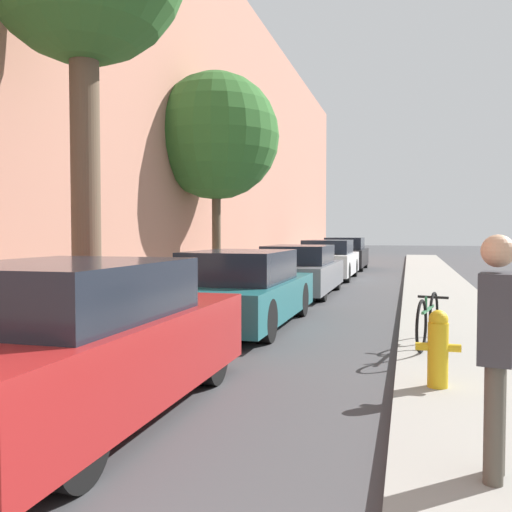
{
  "coord_description": "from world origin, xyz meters",
  "views": [
    {
      "loc": [
        2.03,
        0.64,
        1.73
      ],
      "look_at": [
        -0.65,
        10.46,
        1.29
      ],
      "focal_mm": 39.27,
      "sensor_mm": 36.0,
      "label": 1
    }
  ],
  "objects_px": {
    "parked_car_red": "(75,343)",
    "parked_car_teal": "(243,290)",
    "fire_hydrant": "(438,347)",
    "pedestrian": "(496,341)",
    "parked_car_black": "(345,254)",
    "parked_car_white": "(329,260)",
    "street_tree_far": "(216,137)",
    "parked_car_grey": "(300,271)",
    "bicycle": "(428,320)"
  },
  "relations": [
    {
      "from": "parked_car_grey",
      "to": "parked_car_red",
      "type": "bearing_deg",
      "value": -90.51
    },
    {
      "from": "parked_car_red",
      "to": "parked_car_grey",
      "type": "distance_m",
      "value": 10.67
    },
    {
      "from": "parked_car_grey",
      "to": "parked_car_white",
      "type": "xyz_separation_m",
      "value": [
        0.05,
        5.36,
        0.04
      ]
    },
    {
      "from": "parked_car_black",
      "to": "bicycle",
      "type": "relative_size",
      "value": 2.41
    },
    {
      "from": "parked_car_teal",
      "to": "parked_car_white",
      "type": "height_order",
      "value": "parked_car_white"
    },
    {
      "from": "fire_hydrant",
      "to": "bicycle",
      "type": "height_order",
      "value": "fire_hydrant"
    },
    {
      "from": "parked_car_teal",
      "to": "street_tree_far",
      "type": "bearing_deg",
      "value": 114.59
    },
    {
      "from": "parked_car_red",
      "to": "bicycle",
      "type": "relative_size",
      "value": 2.5
    },
    {
      "from": "parked_car_grey",
      "to": "street_tree_far",
      "type": "relative_size",
      "value": 0.78
    },
    {
      "from": "parked_car_teal",
      "to": "street_tree_far",
      "type": "height_order",
      "value": "street_tree_far"
    },
    {
      "from": "parked_car_red",
      "to": "parked_car_black",
      "type": "distance_m",
      "value": 21.53
    },
    {
      "from": "parked_car_teal",
      "to": "parked_car_grey",
      "type": "distance_m",
      "value": 5.42
    },
    {
      "from": "fire_hydrant",
      "to": "pedestrian",
      "type": "xyz_separation_m",
      "value": [
        0.25,
        -2.17,
        0.49
      ]
    },
    {
      "from": "pedestrian",
      "to": "bicycle",
      "type": "distance_m",
      "value": 4.39
    },
    {
      "from": "parked_car_teal",
      "to": "parked_car_white",
      "type": "relative_size",
      "value": 1.04
    },
    {
      "from": "street_tree_far",
      "to": "pedestrian",
      "type": "height_order",
      "value": "street_tree_far"
    },
    {
      "from": "parked_car_red",
      "to": "fire_hydrant",
      "type": "xyz_separation_m",
      "value": [
        3.29,
        1.5,
        -0.16
      ]
    },
    {
      "from": "fire_hydrant",
      "to": "pedestrian",
      "type": "relative_size",
      "value": 0.51
    },
    {
      "from": "street_tree_far",
      "to": "fire_hydrant",
      "type": "xyz_separation_m",
      "value": [
        5.4,
        -8.5,
        -3.8
      ]
    },
    {
      "from": "parked_car_grey",
      "to": "parked_car_black",
      "type": "bearing_deg",
      "value": 89.69
    },
    {
      "from": "parked_car_black",
      "to": "pedestrian",
      "type": "xyz_separation_m",
      "value": [
        3.39,
        -22.2,
        0.32
      ]
    },
    {
      "from": "parked_car_red",
      "to": "bicycle",
      "type": "xyz_separation_m",
      "value": [
        3.26,
        3.68,
        -0.21
      ]
    },
    {
      "from": "parked_car_teal",
      "to": "pedestrian",
      "type": "relative_size",
      "value": 2.91
    },
    {
      "from": "parked_car_black",
      "to": "pedestrian",
      "type": "distance_m",
      "value": 22.46
    },
    {
      "from": "parked_car_teal",
      "to": "street_tree_far",
      "type": "xyz_separation_m",
      "value": [
        -2.17,
        4.74,
        3.67
      ]
    },
    {
      "from": "parked_car_red",
      "to": "parked_car_teal",
      "type": "height_order",
      "value": "parked_car_red"
    },
    {
      "from": "parked_car_white",
      "to": "bicycle",
      "type": "bearing_deg",
      "value": -75.83
    },
    {
      "from": "parked_car_white",
      "to": "parked_car_black",
      "type": "xyz_separation_m",
      "value": [
        0.01,
        5.5,
        0.01
      ]
    },
    {
      "from": "parked_car_white",
      "to": "bicycle",
      "type": "distance_m",
      "value": 12.74
    },
    {
      "from": "parked_car_teal",
      "to": "bicycle",
      "type": "bearing_deg",
      "value": -26.22
    },
    {
      "from": "parked_car_teal",
      "to": "parked_car_black",
      "type": "bearing_deg",
      "value": 89.67
    },
    {
      "from": "parked_car_black",
      "to": "parked_car_white",
      "type": "bearing_deg",
      "value": -90.08
    },
    {
      "from": "parked_car_red",
      "to": "bicycle",
      "type": "height_order",
      "value": "parked_car_red"
    },
    {
      "from": "parked_car_grey",
      "to": "parked_car_white",
      "type": "height_order",
      "value": "parked_car_white"
    },
    {
      "from": "pedestrian",
      "to": "street_tree_far",
      "type": "bearing_deg",
      "value": -140.37
    },
    {
      "from": "parked_car_teal",
      "to": "fire_hydrant",
      "type": "height_order",
      "value": "parked_car_teal"
    },
    {
      "from": "parked_car_teal",
      "to": "parked_car_white",
      "type": "bearing_deg",
      "value": 89.55
    },
    {
      "from": "parked_car_white",
      "to": "parked_car_red",
      "type": "bearing_deg",
      "value": -90.52
    },
    {
      "from": "parked_car_grey",
      "to": "bicycle",
      "type": "bearing_deg",
      "value": -65.63
    },
    {
      "from": "parked_car_teal",
      "to": "pedestrian",
      "type": "xyz_separation_m",
      "value": [
        3.48,
        -5.93,
        0.36
      ]
    },
    {
      "from": "parked_car_red",
      "to": "street_tree_far",
      "type": "height_order",
      "value": "street_tree_far"
    },
    {
      "from": "parked_car_grey",
      "to": "parked_car_teal",
      "type": "bearing_deg",
      "value": -90.37
    },
    {
      "from": "fire_hydrant",
      "to": "bicycle",
      "type": "bearing_deg",
      "value": 90.76
    },
    {
      "from": "fire_hydrant",
      "to": "bicycle",
      "type": "relative_size",
      "value": 0.46
    },
    {
      "from": "parked_car_grey",
      "to": "pedestrian",
      "type": "distance_m",
      "value": 11.86
    },
    {
      "from": "pedestrian",
      "to": "parked_car_red",
      "type": "bearing_deg",
      "value": -89.02
    },
    {
      "from": "parked_car_black",
      "to": "fire_hydrant",
      "type": "xyz_separation_m",
      "value": [
        3.14,
        -20.03,
        -0.17
      ]
    },
    {
      "from": "parked_car_red",
      "to": "fire_hydrant",
      "type": "bearing_deg",
      "value": 24.47
    },
    {
      "from": "street_tree_far",
      "to": "bicycle",
      "type": "xyz_separation_m",
      "value": [
        5.37,
        -6.32,
        -3.84
      ]
    },
    {
      "from": "parked_car_teal",
      "to": "pedestrian",
      "type": "height_order",
      "value": "pedestrian"
    }
  ]
}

